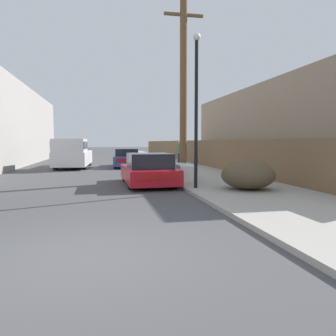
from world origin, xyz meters
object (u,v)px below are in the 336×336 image
discarded_fridge (184,172)px  car_parked_mid (127,158)px  pedestrian (180,153)px  parked_sports_car_red (148,170)px  brush_pile (248,175)px  street_lamp (196,100)px  pickup_truck (72,154)px  utility_pole (183,86)px

discarded_fridge → car_parked_mid: 9.70m
pedestrian → parked_sports_car_red: bearing=-111.1°
parked_sports_car_red → brush_pile: parked_sports_car_red is taller
parked_sports_car_red → street_lamp: street_lamp is taller
car_parked_mid → brush_pile: size_ratio=2.54×
pedestrian → brush_pile: bearing=-92.1°
pickup_truck → utility_pole: (5.60, -7.53, 3.32)m
discarded_fridge → parked_sports_car_red: size_ratio=0.43×
discarded_fridge → brush_pile: size_ratio=1.00×
pedestrian → discarded_fridge: bearing=-102.4°
parked_sports_car_red → car_parked_mid: bearing=89.7°
parked_sports_car_red → pickup_truck: bearing=110.5°
car_parked_mid → brush_pile: 12.92m
pickup_truck → pedestrian: pickup_truck is taller
parked_sports_car_red → street_lamp: 3.53m
parked_sports_car_red → brush_pile: 4.03m
parked_sports_car_red → brush_pile: bearing=-42.8°
utility_pole → brush_pile: bearing=-76.4°
discarded_fridge → parked_sports_car_red: 1.57m
discarded_fridge → utility_pole: bearing=79.2°
discarded_fridge → parked_sports_car_red: bearing=-167.0°
parked_sports_car_red → utility_pole: utility_pole is taller
pickup_truck → street_lamp: size_ratio=1.10×
parked_sports_car_red → pickup_truck: 10.11m
car_parked_mid → brush_pile: (3.12, -12.54, -0.00)m
discarded_fridge → street_lamp: street_lamp is taller
discarded_fridge → utility_pole: utility_pole is taller
pickup_truck → pedestrian: (7.12, -0.54, 0.05)m
discarded_fridge → brush_pile: brush_pile is taller
brush_pile → parked_sports_car_red: bearing=138.2°
street_lamp → brush_pile: (1.63, -0.67, -2.53)m
pickup_truck → utility_pole: 9.96m
parked_sports_car_red → pedestrian: pedestrian is taller
car_parked_mid → pedestrian: (3.54, -0.98, 0.40)m
car_parked_mid → pedestrian: 3.70m
street_lamp → pedestrian: street_lamp is taller
parked_sports_car_red → brush_pile: (3.00, -2.69, 0.02)m
brush_pile → pedestrian: pedestrian is taller
utility_pole → parked_sports_car_red: bearing=-135.4°
brush_pile → pickup_truck: bearing=119.0°
utility_pole → street_lamp: 4.09m
utility_pole → brush_pile: size_ratio=4.52×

